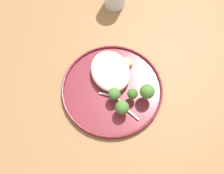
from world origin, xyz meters
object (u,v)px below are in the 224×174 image
Objects in this scene: broccoli_floret_center_pile at (122,108)px; broccoli_floret_right_tilted at (132,94)px; seared_scallop_front_small at (103,80)px; seared_scallop_left_edge at (112,78)px; seared_scallop_half_hidden at (117,74)px; broccoli_floret_front_edge at (147,92)px; dinner_plate at (112,89)px; seared_scallop_tiny_bay at (108,68)px; seared_scallop_on_noodles at (117,64)px; broccoli_floret_left_leaning at (114,94)px; seared_scallop_rear_pale at (128,62)px.

broccoli_floret_center_pile is 1.11× the size of broccoli_floret_right_tilted.
seared_scallop_left_edge reaches higher than seared_scallop_front_small.
seared_scallop_half_hidden is 0.52× the size of broccoli_floret_front_edge.
dinner_plate is 0.06m from seared_scallop_tiny_bay.
seared_scallop_tiny_bay is (0.06, -0.01, 0.01)m from dinner_plate.
seared_scallop_front_small is 1.21× the size of seared_scallop_left_edge.
broccoli_floret_left_leaning is (-0.10, 0.04, 0.02)m from seared_scallop_on_noodles.
seared_scallop_tiny_bay is at bearing 32.36° from seared_scallop_half_hidden.
seared_scallop_left_edge is 0.46× the size of broccoli_floret_front_edge.
seared_scallop_front_small is at bearing 107.98° from seared_scallop_rear_pale.
seared_scallop_front_small is at bearing 10.70° from broccoli_floret_center_pile.
seared_scallop_half_hidden is at bearing -13.17° from broccoli_floret_center_pile.
broccoli_floret_left_leaning reaches higher than seared_scallop_rear_pale.
seared_scallop_on_noodles is at bearing -30.82° from dinner_plate.
broccoli_floret_left_leaning is 0.79× the size of broccoli_floret_front_edge.
dinner_plate is 0.07m from broccoli_floret_right_tilted.
seared_scallop_left_edge is (-0.04, 0.03, 0.00)m from seared_scallop_on_noodles.
seared_scallop_rear_pale is (0.03, -0.09, 0.00)m from seared_scallop_front_small.
seared_scallop_left_edge is 0.58× the size of broccoli_floret_left_leaning.
seared_scallop_half_hidden is 0.66× the size of broccoli_floret_left_leaning.
broccoli_floret_center_pile reaches higher than seared_scallop_front_small.
dinner_plate is 8.35× the size of seared_scallop_front_small.
seared_scallop_on_noodles is 0.78× the size of seared_scallop_rear_pale.
seared_scallop_tiny_bay is 0.65× the size of broccoli_floret_center_pile.
seared_scallop_on_noodles is at bearing -38.35° from seared_scallop_left_edge.
dinner_plate is at bearing -150.08° from seared_scallop_front_small.
broccoli_floret_front_edge is at bearing -77.65° from broccoli_floret_center_pile.
seared_scallop_on_noodles is at bearing -59.21° from seared_scallop_front_small.
seared_scallop_left_edge reaches higher than dinner_plate.
broccoli_floret_right_tilted is (-0.08, -0.06, 0.02)m from seared_scallop_front_small.
seared_scallop_front_small is at bearing 93.00° from seared_scallop_half_hidden.
seared_scallop_front_small is at bearing 140.77° from seared_scallop_tiny_bay.
seared_scallop_half_hidden is 0.94× the size of seared_scallop_front_small.
seared_scallop_half_hidden is 1.39× the size of seared_scallop_on_noodles.
seared_scallop_rear_pale is at bearing -61.61° from seared_scallop_left_edge.
broccoli_floret_left_leaning is at bearing 72.90° from broccoli_floret_front_edge.
broccoli_floret_center_pile is (-0.10, 0.01, 0.02)m from seared_scallop_left_edge.
seared_scallop_rear_pale is at bearing -26.90° from broccoli_floret_center_pile.
seared_scallop_half_hidden and seared_scallop_left_edge have the same top height.
seared_scallop_front_small is (0.03, 0.02, 0.01)m from dinner_plate.
dinner_plate is at bearing -7.61° from broccoli_floret_left_leaning.
broccoli_floret_left_leaning reaches higher than seared_scallop_tiny_bay.
seared_scallop_front_small is 0.07m from seared_scallop_on_noodles.
seared_scallop_tiny_bay is 0.95× the size of seared_scallop_front_small.
seared_scallop_tiny_bay is 0.12m from broccoli_floret_right_tilted.
broccoli_floret_right_tilted is 0.74× the size of broccoli_floret_front_edge.
broccoli_floret_right_tilted is (0.03, -0.04, -0.00)m from broccoli_floret_center_pile.
seared_scallop_half_hidden is 0.07m from broccoli_floret_left_leaning.
broccoli_floret_front_edge reaches higher than seared_scallop_rear_pale.
seared_scallop_on_noodles is at bearing -23.97° from broccoli_floret_left_leaning.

